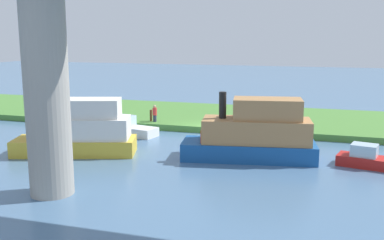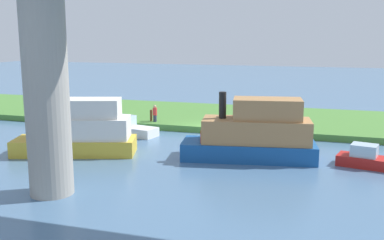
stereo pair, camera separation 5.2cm
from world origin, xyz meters
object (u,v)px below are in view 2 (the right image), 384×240
object	(u,v)px
bridge_pylon	(46,85)
houseboat_blue	(253,135)
mooring_post	(151,115)
motorboat_red	(128,128)
motorboat_white	(371,159)
person_on_bank	(155,113)
skiff_small	(79,132)

from	to	relation	value
bridge_pylon	houseboat_blue	size ratio (longest dim) A/B	1.24
mooring_post	motorboat_red	size ratio (longest dim) A/B	0.20
mooring_post	motorboat_red	xyz separation A→B (m)	(0.53, 3.34, -0.44)
motorboat_white	motorboat_red	bearing A→B (deg)	-12.62
bridge_pylon	mooring_post	xyz separation A→B (m)	(1.53, -16.35, -4.27)
bridge_pylon	motorboat_white	world-z (taller)	bridge_pylon
mooring_post	houseboat_blue	distance (m)	12.27
motorboat_red	person_on_bank	bearing A→B (deg)	-107.06
mooring_post	motorboat_red	bearing A→B (deg)	81.06
bridge_pylon	mooring_post	distance (m)	16.96
bridge_pylon	motorboat_white	bearing A→B (deg)	-148.60
bridge_pylon	person_on_bank	xyz separation A→B (m)	(1.10, -16.12, -4.03)
skiff_small	motorboat_white	bearing A→B (deg)	-172.74
bridge_pylon	person_on_bank	bearing A→B (deg)	-86.09
motorboat_white	motorboat_red	world-z (taller)	motorboat_red
person_on_bank	mooring_post	world-z (taller)	person_on_bank
houseboat_blue	motorboat_white	size ratio (longest dim) A/B	2.02
person_on_bank	skiff_small	world-z (taller)	skiff_small
motorboat_white	person_on_bank	bearing A→B (deg)	-23.28
mooring_post	motorboat_white	xyz separation A→B (m)	(-16.56, 7.17, -0.49)
mooring_post	houseboat_blue	world-z (taller)	houseboat_blue
houseboat_blue	person_on_bank	bearing A→B (deg)	-37.58
person_on_bank	mooring_post	distance (m)	0.54
houseboat_blue	motorboat_red	bearing A→B (deg)	-21.58
person_on_bank	motorboat_white	world-z (taller)	person_on_bank
bridge_pylon	person_on_bank	world-z (taller)	bridge_pylon
skiff_small	mooring_post	bearing A→B (deg)	-96.84
bridge_pylon	houseboat_blue	xyz separation A→B (m)	(-8.23, -8.93, -3.70)
mooring_post	motorboat_white	bearing A→B (deg)	156.59
motorboat_white	skiff_small	world-z (taller)	skiff_small
bridge_pylon	motorboat_red	xyz separation A→B (m)	(2.06, -13.00, -4.71)
bridge_pylon	person_on_bank	size ratio (longest dim) A/B	7.53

